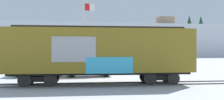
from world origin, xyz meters
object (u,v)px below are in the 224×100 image
(flagpole, at_px, (86,28))
(freight_car, at_px, (101,52))
(parked_car_green, at_px, (39,68))
(parked_car_silver, at_px, (88,67))

(flagpole, bearing_deg, freight_car, -86.51)
(parked_car_green, xyz_separation_m, parked_car_silver, (4.63, -0.69, 0.10))
(flagpole, distance_m, parked_car_silver, 5.88)
(parked_car_green, bearing_deg, flagpole, 37.36)
(parked_car_green, distance_m, parked_car_silver, 4.68)
(parked_car_green, relative_size, parked_car_silver, 1.02)
(parked_car_silver, bearing_deg, freight_car, -83.89)
(freight_car, height_order, parked_car_silver, freight_car)
(freight_car, relative_size, parked_car_green, 2.77)
(freight_car, height_order, parked_car_green, freight_car)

